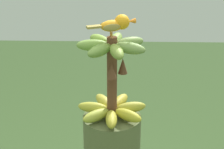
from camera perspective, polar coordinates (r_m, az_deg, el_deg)
banana_bunch at (r=1.50m, az=0.03°, el=-0.51°), size 0.27×0.28×0.33m
perched_bird at (r=1.43m, az=0.64°, el=7.25°), size 0.08×0.18×0.08m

